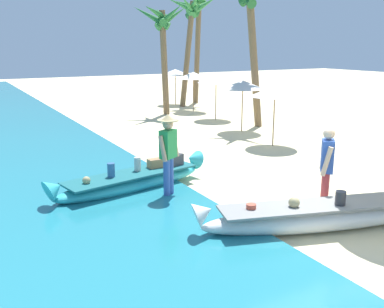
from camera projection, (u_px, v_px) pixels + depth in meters
ground_plane at (339, 220)px, 8.16m from camera, size 80.00×80.00×0.00m
boat_white_foreground at (323, 215)px, 7.66m from camera, size 4.64×1.93×0.75m
boat_cyan_midground at (133, 180)px, 9.69m from camera, size 3.98×1.47×0.73m
person_vendor_hatted at (168, 150)px, 9.05m from camera, size 0.57×0.46×1.81m
person_tourist_customer at (327, 165)px, 8.37m from camera, size 0.52×0.55×1.66m
parasol_row_0 at (275, 92)px, 13.73m from camera, size 1.60×1.60×1.91m
parasol_row_1 at (243, 85)px, 16.08m from camera, size 1.60×1.60×1.91m
parasol_row_2 at (216, 79)px, 18.73m from camera, size 1.60×1.60×1.91m
parasol_row_3 at (193, 75)px, 21.00m from camera, size 1.60×1.60×1.91m
parasol_row_4 at (175, 72)px, 23.50m from camera, size 1.60×1.60×1.91m
palm_tree_tall_inland at (250, 9)px, 16.24m from camera, size 2.52×2.84×5.64m
palm_tree_leaning_seaward at (162, 28)px, 19.61m from camera, size 2.49×2.58×4.99m
palm_tree_mid_cluster at (192, 16)px, 22.32m from camera, size 2.59×2.80×5.67m
palm_tree_far_behind at (199, 12)px, 23.63m from camera, size 2.44×2.62×6.23m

